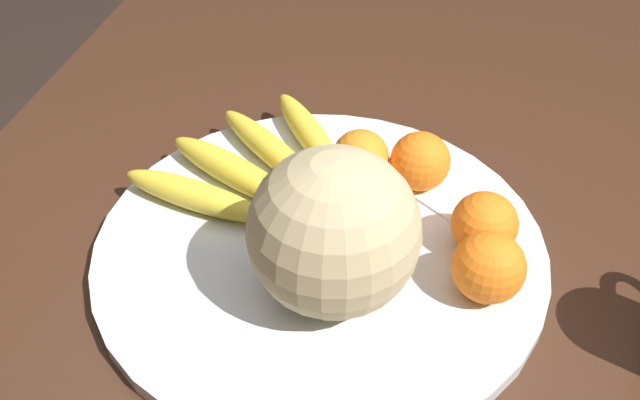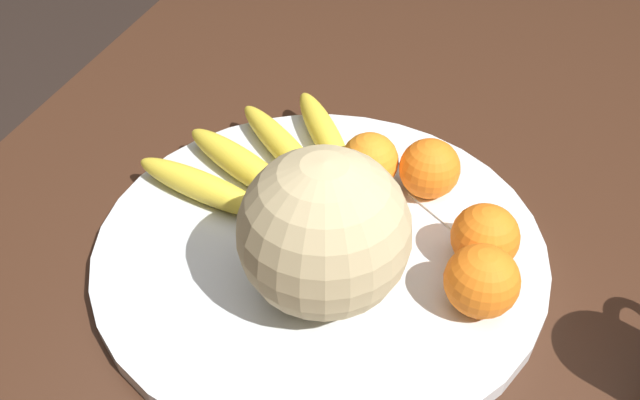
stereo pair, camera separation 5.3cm
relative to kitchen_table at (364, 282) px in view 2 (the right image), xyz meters
name	(u,v)px [view 2 (the right image)]	position (x,y,z in m)	size (l,w,h in m)	color
kitchen_table	(364,282)	(0.00, 0.00, 0.00)	(1.54, 1.00, 0.77)	#3D2316
fruit_bowl	(320,242)	(-0.05, 0.04, 0.10)	(0.47, 0.47, 0.02)	silver
melon	(324,232)	(-0.12, 0.02, 0.19)	(0.16, 0.16, 0.16)	tan
banana_bunch	(265,157)	(0.05, 0.13, 0.13)	(0.27, 0.26, 0.04)	#473819
orange_front_left	(482,281)	(-0.10, -0.12, 0.15)	(0.07, 0.07, 0.07)	orange
orange_front_right	(430,169)	(0.05, -0.06, 0.15)	(0.07, 0.07, 0.07)	orange
orange_mid_center	(341,196)	(-0.02, 0.03, 0.14)	(0.07, 0.07, 0.07)	orange
orange_back_left	(370,161)	(0.05, 0.01, 0.14)	(0.07, 0.07, 0.07)	orange
orange_back_right	(485,237)	(-0.04, -0.12, 0.14)	(0.07, 0.07, 0.07)	orange
produce_tag	(447,209)	(0.03, -0.08, 0.11)	(0.08, 0.09, 0.00)	white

